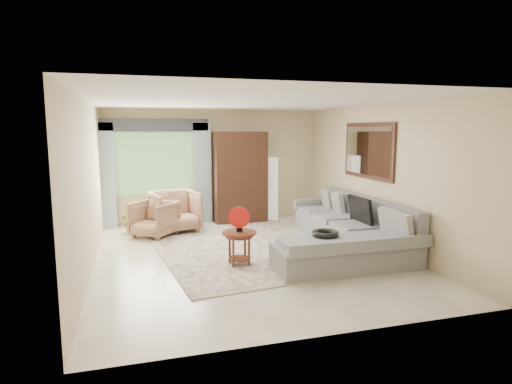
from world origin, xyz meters
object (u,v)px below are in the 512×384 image
object	(u,v)px
tv_screen	(360,210)
potted_plant	(133,221)
sectional_sofa	(347,235)
armchair_right	(175,211)
floor_lamp	(272,188)
coffee_table	(239,247)
armoire	(240,177)
armchair_left	(154,219)

from	to	relation	value
tv_screen	potted_plant	bearing A→B (deg)	147.89
tv_screen	sectional_sofa	bearing A→B (deg)	-174.54
armchair_right	floor_lamp	size ratio (longest dim) A/B	0.63
floor_lamp	tv_screen	bearing A→B (deg)	-76.57
tv_screen	coffee_table	world-z (taller)	tv_screen
armoire	floor_lamp	size ratio (longest dim) A/B	1.40
sectional_sofa	potted_plant	world-z (taller)	sectional_sofa
coffee_table	tv_screen	bearing A→B (deg)	6.97
sectional_sofa	armchair_left	distance (m)	3.82
sectional_sofa	armchair_right	distance (m)	3.64
armchair_right	potted_plant	xyz separation A→B (m)	(-0.87, 0.16, -0.18)
tv_screen	floor_lamp	xyz separation A→B (m)	(-0.70, 2.93, 0.03)
floor_lamp	armoire	bearing A→B (deg)	-175.71
sectional_sofa	potted_plant	xyz separation A→B (m)	(-3.66, 2.49, -0.03)
tv_screen	potted_plant	distance (m)	4.66
coffee_table	armchair_right	world-z (taller)	armchair_right
potted_plant	floor_lamp	bearing A→B (deg)	8.28
armchair_right	armoire	distance (m)	1.77
tv_screen	armoire	xyz separation A→B (m)	(-1.50, 2.87, 0.33)
potted_plant	floor_lamp	size ratio (longest dim) A/B	0.34
armchair_left	armoire	xyz separation A→B (m)	(2.01, 0.87, 0.69)
coffee_table	armchair_right	distance (m)	2.70
armchair_left	sectional_sofa	bearing A→B (deg)	8.94
coffee_table	armchair_right	xyz separation A→B (m)	(-0.75, 2.59, 0.15)
armchair_left	armoire	world-z (taller)	armoire
tv_screen	armchair_left	xyz separation A→B (m)	(-3.51, 2.00, -0.36)
sectional_sofa	floor_lamp	bearing A→B (deg)	98.33
tv_screen	potted_plant	size ratio (longest dim) A/B	1.45
tv_screen	floor_lamp	world-z (taller)	floor_lamp
potted_plant	coffee_table	bearing A→B (deg)	-59.48
armchair_right	armoire	world-z (taller)	armoire
potted_plant	armoire	world-z (taller)	armoire
coffee_table	potted_plant	bearing A→B (deg)	120.52
armchair_left	armchair_right	size ratio (longest dim) A/B	0.83
armoire	floor_lamp	bearing A→B (deg)	4.29
armchair_left	potted_plant	size ratio (longest dim) A/B	1.55
armchair_right	floor_lamp	xyz separation A→B (m)	(2.36, 0.63, 0.32)
sectional_sofa	potted_plant	size ratio (longest dim) A/B	6.77
coffee_table	armoire	xyz separation A→B (m)	(0.81, 3.15, 0.76)
armchair_right	potted_plant	distance (m)	0.90
armchair_left	armoire	size ratio (longest dim) A/B	0.38
coffee_table	potted_plant	xyz separation A→B (m)	(-1.62, 2.74, -0.03)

